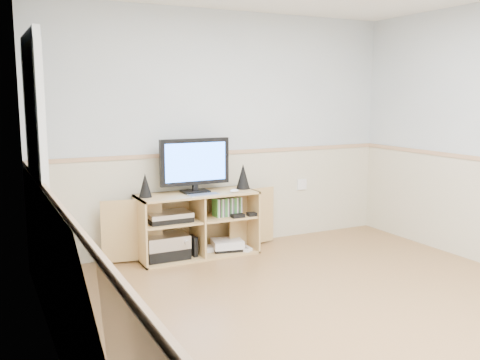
% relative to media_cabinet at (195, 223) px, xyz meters
% --- Properties ---
extents(room, '(4.04, 4.54, 2.54)m').
position_rel_media_cabinet_xyz_m(room, '(0.35, -1.92, 0.88)').
color(room, '#B47E50').
rests_on(room, ground).
extents(media_cabinet, '(1.90, 0.46, 0.65)m').
position_rel_media_cabinet_xyz_m(media_cabinet, '(0.00, 0.00, 0.00)').
color(media_cabinet, tan).
rests_on(media_cabinet, floor).
extents(monitor, '(0.73, 0.18, 0.55)m').
position_rel_media_cabinet_xyz_m(monitor, '(0.00, -0.01, 0.62)').
color(monitor, black).
rests_on(monitor, media_cabinet).
extents(speaker_left, '(0.13, 0.13, 0.23)m').
position_rel_media_cabinet_xyz_m(speaker_left, '(-0.53, -0.03, 0.43)').
color(speaker_left, black).
rests_on(speaker_left, media_cabinet).
extents(speaker_right, '(0.14, 0.14, 0.27)m').
position_rel_media_cabinet_xyz_m(speaker_right, '(0.53, -0.03, 0.45)').
color(speaker_right, black).
rests_on(speaker_right, media_cabinet).
extents(keyboard, '(0.31, 0.14, 0.01)m').
position_rel_media_cabinet_xyz_m(keyboard, '(0.01, -0.19, 0.32)').
color(keyboard, silver).
rests_on(keyboard, media_cabinet).
extents(mouse, '(0.11, 0.08, 0.04)m').
position_rel_media_cabinet_xyz_m(mouse, '(0.35, -0.19, 0.34)').
color(mouse, white).
rests_on(mouse, media_cabinet).
extents(av_components, '(0.51, 0.32, 0.47)m').
position_rel_media_cabinet_xyz_m(av_components, '(-0.33, -0.06, -0.11)').
color(av_components, black).
rests_on(av_components, media_cabinet).
extents(game_consoles, '(0.46, 0.32, 0.11)m').
position_rel_media_cabinet_xyz_m(game_consoles, '(0.31, -0.07, -0.26)').
color(game_consoles, white).
rests_on(game_consoles, media_cabinet).
extents(game_cases, '(0.28, 0.14, 0.19)m').
position_rel_media_cabinet_xyz_m(game_cases, '(0.32, -0.07, 0.15)').
color(game_cases, '#3F8C3F').
rests_on(game_cases, media_cabinet).
extents(wall_outlet, '(0.12, 0.03, 0.12)m').
position_rel_media_cabinet_xyz_m(wall_outlet, '(1.40, 0.18, 0.27)').
color(wall_outlet, white).
rests_on(wall_outlet, wall_back).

